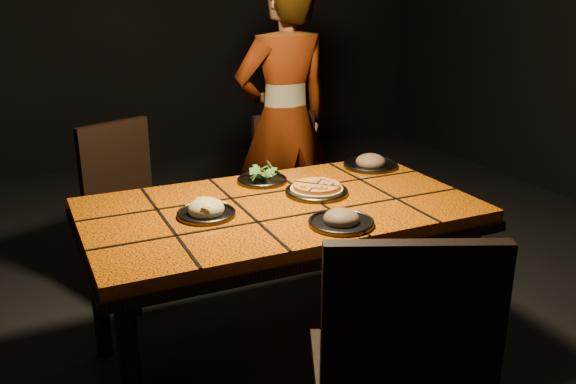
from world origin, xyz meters
name	(u,v)px	position (x,y,z in m)	size (l,w,h in m)	color
room_shell	(279,18)	(0.00, 0.00, 1.50)	(6.04, 7.04, 3.08)	black
dining_table	(280,222)	(0.00, 0.00, 0.67)	(1.62, 0.92, 0.75)	#DA6106
chair_near	(399,369)	(-0.07, -0.99, 0.59)	(0.61, 0.61, 1.03)	black
chair_far_left	(129,198)	(-0.45, 0.97, 0.53)	(0.55, 0.55, 0.93)	black
chair_far_right	(291,178)	(0.52, 1.00, 0.51)	(0.40, 0.40, 0.89)	black
diner	(284,120)	(0.51, 1.07, 0.85)	(0.62, 0.41, 1.70)	brown
plate_pizza	(317,190)	(0.20, 0.06, 0.77)	(0.33, 0.33, 0.04)	#3C3C42
plate_pasta	(206,211)	(-0.32, 0.00, 0.77)	(0.23, 0.23, 0.08)	#3C3C42
plate_salad	(262,177)	(0.05, 0.31, 0.78)	(0.23, 0.23, 0.07)	#3C3C42
plate_mushroom_a	(341,219)	(0.12, -0.31, 0.77)	(0.25, 0.25, 0.08)	#3C3C42
plate_mushroom_b	(371,162)	(0.64, 0.31, 0.77)	(0.27, 0.27, 0.09)	#3C3C42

